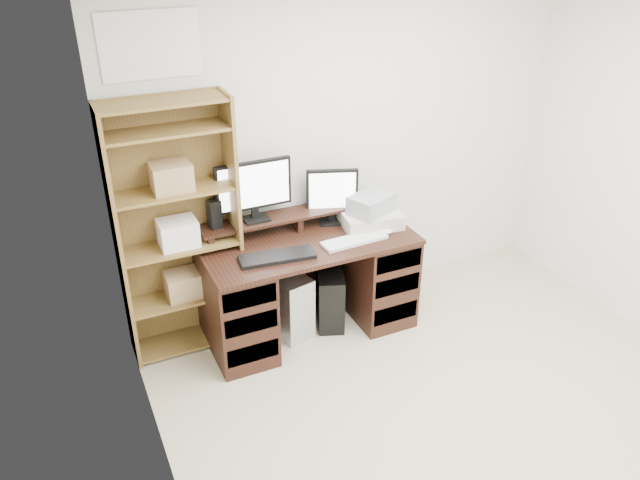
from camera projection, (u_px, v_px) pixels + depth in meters
room at (539, 273)px, 2.99m from camera, size 3.54×4.04×2.54m
desk at (308, 283)px, 4.53m from camera, size 1.50×0.70×0.75m
riser_shelf at (295, 216)px, 4.48m from camera, size 1.40×0.22×0.12m
monitor_wide at (254, 187)px, 4.26m from camera, size 0.54×0.14×0.43m
monitor_small at (332, 194)px, 4.50m from camera, size 0.36×0.19×0.41m
speaker at (214, 214)px, 4.21m from camera, size 0.09×0.09×0.20m
keyboard_black at (277, 257)px, 4.11m from camera, size 0.52×0.23×0.03m
keyboard_white at (354, 240)px, 4.32m from camera, size 0.48×0.17×0.02m
mouse at (387, 232)px, 4.43m from camera, size 0.09×0.07×0.03m
printer at (371, 218)px, 4.53m from camera, size 0.46×0.37×0.10m
basket at (371, 204)px, 4.48m from camera, size 0.37×0.32×0.13m
tower_silver at (284, 300)px, 4.59m from camera, size 0.32×0.52×0.49m
tower_black at (330, 295)px, 4.70m from camera, size 0.33×0.48×0.44m
bookshelf at (177, 229)px, 4.13m from camera, size 0.80×0.30×1.80m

